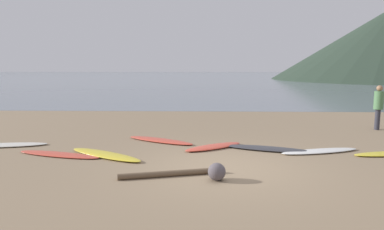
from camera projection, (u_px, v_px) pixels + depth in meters
The scene contains 12 objects.
ground_plane at pixel (214, 115), 18.53m from camera, with size 120.00×120.00×0.20m, color #8C7559.
ocean_water at pixel (206, 77), 68.43m from camera, with size 140.00×100.00×0.01m, color slate.
surfboard_0 at pixel (4, 145), 10.90m from camera, with size 2.55×0.57×0.08m, color silver.
surfboard_1 at pixel (59, 154), 9.80m from camera, with size 2.55×0.50×0.07m, color #D84C38.
surfboard_2 at pixel (105, 155), 9.71m from camera, with size 2.57×0.55×0.10m, color yellow.
surfboard_3 at pixel (160, 140), 11.57m from camera, with size 2.45×0.54×0.09m, color #D84C38.
surfboard_4 at pixel (214, 147), 10.66m from camera, with size 2.00×0.54×0.10m, color #D84C38.
surfboard_5 at pixel (269, 149), 10.40m from camera, with size 2.65×0.55×0.10m, color #333338.
surfboard_6 at pixel (320, 151), 10.15m from camera, with size 2.41×0.49×0.08m, color white.
person_0 at pixel (379, 104), 13.55m from camera, with size 0.35×0.35×1.71m.
driftwood_log at pixel (170, 173), 7.98m from camera, with size 0.13×0.13×2.33m, color brown.
beach_rock_near at pixel (217, 172), 7.68m from camera, with size 0.39×0.39×0.39m, color #544C51.
Camera 1 is at (-0.57, -8.37, 2.49)m, focal length 33.27 mm.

